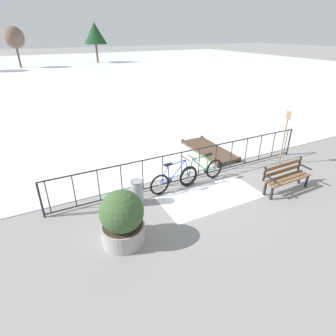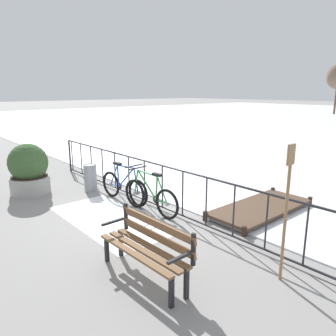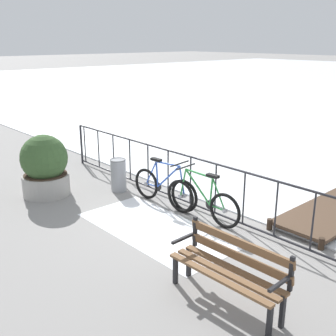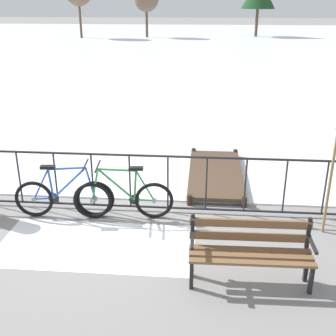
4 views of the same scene
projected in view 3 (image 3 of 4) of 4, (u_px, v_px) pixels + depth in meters
ground_plane at (202, 211)px, 8.19m from camera, size 160.00×160.00×0.00m
snow_patch at (156, 229)px, 7.42m from camera, size 3.02×1.43×0.01m
railing_fence at (203, 185)px, 8.02m from camera, size 9.06×0.06×1.07m
bicycle_near_railing at (164, 188)px, 8.41m from camera, size 1.71×0.52×0.97m
bicycle_second at (202, 201)px, 7.70m from camera, size 1.71×0.52×0.97m
park_bench at (230, 265)px, 5.25m from camera, size 1.61×0.51×0.89m
planter_with_shrub at (45, 167)px, 8.88m from camera, size 1.00×1.00×1.33m
trash_bin at (118, 175)px, 9.19m from camera, size 0.35×0.35×0.73m
wooden_dock at (331, 212)px, 7.85m from camera, size 1.10×2.68×0.20m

